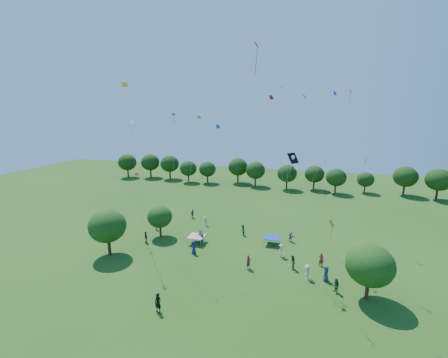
{
  "coord_description": "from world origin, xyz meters",
  "views": [
    {
      "loc": [
        9.52,
        -18.48,
        18.66
      ],
      "look_at": [
        0.0,
        14.0,
        11.0
      ],
      "focal_mm": 24.0,
      "sensor_mm": 36.0,
      "label": 1
    }
  ],
  "objects_px": {
    "near_tree_north": "(160,217)",
    "pirate_kite": "(292,160)",
    "tent_blue": "(272,237)",
    "near_tree_west": "(107,226)",
    "red_high_kite": "(246,86)",
    "near_tree_east": "(370,265)",
    "tent_red_stripe": "(197,236)",
    "man_in_black": "(158,303)"
  },
  "relations": [
    {
      "from": "near_tree_west",
      "to": "pirate_kite",
      "type": "relative_size",
      "value": 0.48
    },
    {
      "from": "near_tree_east",
      "to": "tent_red_stripe",
      "type": "xyz_separation_m",
      "value": [
        -21.45,
        7.59,
        -2.74
      ]
    },
    {
      "from": "man_in_black",
      "to": "red_high_kite",
      "type": "relative_size",
      "value": 0.08
    },
    {
      "from": "tent_blue",
      "to": "red_high_kite",
      "type": "bearing_deg",
      "value": -152.24
    },
    {
      "from": "tent_blue",
      "to": "man_in_black",
      "type": "height_order",
      "value": "man_in_black"
    },
    {
      "from": "near_tree_west",
      "to": "pirate_kite",
      "type": "distance_m",
      "value": 25.0
    },
    {
      "from": "tent_blue",
      "to": "pirate_kite",
      "type": "xyz_separation_m",
      "value": [
        2.7,
        -7.13,
        12.46
      ]
    },
    {
      "from": "tent_blue",
      "to": "red_high_kite",
      "type": "xyz_separation_m",
      "value": [
        -3.69,
        -1.94,
        20.79
      ]
    },
    {
      "from": "near_tree_east",
      "to": "red_high_kite",
      "type": "relative_size",
      "value": 0.23
    },
    {
      "from": "man_in_black",
      "to": "tent_blue",
      "type": "bearing_deg",
      "value": 72.0
    },
    {
      "from": "pirate_kite",
      "to": "near_tree_west",
      "type": "bearing_deg",
      "value": -174.6
    },
    {
      "from": "man_in_black",
      "to": "near_tree_east",
      "type": "bearing_deg",
      "value": 28.89
    },
    {
      "from": "near_tree_east",
      "to": "tent_blue",
      "type": "height_order",
      "value": "near_tree_east"
    },
    {
      "from": "tent_red_stripe",
      "to": "pirate_kite",
      "type": "height_order",
      "value": "pirate_kite"
    },
    {
      "from": "near_tree_east",
      "to": "tent_red_stripe",
      "type": "height_order",
      "value": "near_tree_east"
    },
    {
      "from": "tent_blue",
      "to": "near_tree_north",
      "type": "bearing_deg",
      "value": -173.03
    },
    {
      "from": "near_tree_west",
      "to": "man_in_black",
      "type": "distance_m",
      "value": 15.07
    },
    {
      "from": "red_high_kite",
      "to": "tent_blue",
      "type": "bearing_deg",
      "value": 27.76
    },
    {
      "from": "man_in_black",
      "to": "red_high_kite",
      "type": "bearing_deg",
      "value": 80.65
    },
    {
      "from": "pirate_kite",
      "to": "near_tree_east",
      "type": "bearing_deg",
      "value": -20.89
    },
    {
      "from": "man_in_black",
      "to": "pirate_kite",
      "type": "relative_size",
      "value": 0.15
    },
    {
      "from": "near_tree_west",
      "to": "near_tree_north",
      "type": "xyz_separation_m",
      "value": [
        3.66,
        7.27,
        -0.87
      ]
    },
    {
      "from": "near_tree_north",
      "to": "red_high_kite",
      "type": "height_order",
      "value": "red_high_kite"
    },
    {
      "from": "tent_blue",
      "to": "near_tree_east",
      "type": "bearing_deg",
      "value": -43.24
    },
    {
      "from": "man_in_black",
      "to": "pirate_kite",
      "type": "bearing_deg",
      "value": 51.43
    },
    {
      "from": "tent_blue",
      "to": "near_tree_west",
      "type": "bearing_deg",
      "value": -155.41
    },
    {
      "from": "tent_red_stripe",
      "to": "tent_blue",
      "type": "distance_m",
      "value": 10.86
    },
    {
      "from": "man_in_black",
      "to": "pirate_kite",
      "type": "height_order",
      "value": "pirate_kite"
    },
    {
      "from": "near_tree_north",
      "to": "red_high_kite",
      "type": "distance_m",
      "value": 22.73
    },
    {
      "from": "near_tree_north",
      "to": "tent_blue",
      "type": "distance_m",
      "value": 16.94
    },
    {
      "from": "tent_red_stripe",
      "to": "tent_blue",
      "type": "height_order",
      "value": "same"
    },
    {
      "from": "near_tree_north",
      "to": "pirate_kite",
      "type": "relative_size",
      "value": 0.38
    },
    {
      "from": "man_in_black",
      "to": "near_tree_west",
      "type": "bearing_deg",
      "value": 150.93
    },
    {
      "from": "near_tree_east",
      "to": "man_in_black",
      "type": "height_order",
      "value": "near_tree_east"
    },
    {
      "from": "near_tree_north",
      "to": "pirate_kite",
      "type": "xyz_separation_m",
      "value": [
        19.38,
        -5.09,
        10.32
      ]
    },
    {
      "from": "near_tree_north",
      "to": "tent_blue",
      "type": "relative_size",
      "value": 2.21
    },
    {
      "from": "near_tree_west",
      "to": "red_high_kite",
      "type": "relative_size",
      "value": 0.24
    },
    {
      "from": "near_tree_north",
      "to": "pirate_kite",
      "type": "height_order",
      "value": "pirate_kite"
    },
    {
      "from": "pirate_kite",
      "to": "red_high_kite",
      "type": "xyz_separation_m",
      "value": [
        -6.39,
        5.19,
        8.33
      ]
    },
    {
      "from": "tent_red_stripe",
      "to": "pirate_kite",
      "type": "relative_size",
      "value": 0.17
    },
    {
      "from": "tent_red_stripe",
      "to": "tent_blue",
      "type": "bearing_deg",
      "value": 14.25
    },
    {
      "from": "near_tree_north",
      "to": "tent_blue",
      "type": "xyz_separation_m",
      "value": [
        16.68,
        2.04,
        -2.14
      ]
    }
  ]
}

